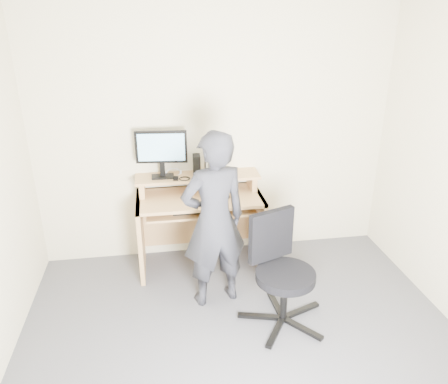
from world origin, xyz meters
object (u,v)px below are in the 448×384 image
object	(u,v)px
desk	(199,212)
person	(214,221)
monitor	(161,150)
office_chair	(280,267)

from	to	relation	value
desk	person	size ratio (longest dim) A/B	0.77
monitor	person	distance (m)	0.93
monitor	person	size ratio (longest dim) A/B	0.31
desk	person	distance (m)	0.71
person	monitor	bearing A→B (deg)	-75.70
desk	monitor	xyz separation A→B (m)	(-0.34, 0.07, 0.64)
office_chair	person	distance (m)	0.65
monitor	person	bearing A→B (deg)	-55.95
person	desk	bearing A→B (deg)	-98.90
office_chair	person	bearing A→B (deg)	124.21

